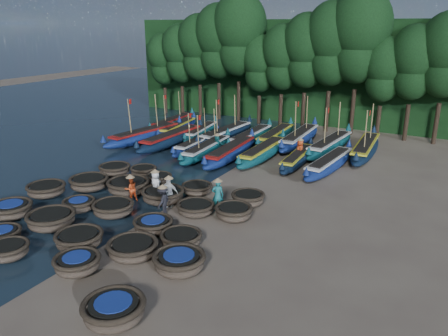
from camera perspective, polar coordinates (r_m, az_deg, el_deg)
The scene contains 63 objects.
ground at distance 25.52m, azimuth -5.07°, elevation -3.82°, with size 120.00×120.00×0.00m, color #7A6C59.
foliage_wall at distance 45.27m, azimuth 11.90°, elevation 12.15°, with size 40.00×3.00×10.00m, color black.
coracle_1 at distance 22.75m, azimuth -27.01°, elevation -7.75°, with size 1.77×1.77×0.63m.
coracle_2 at distance 21.07m, azimuth -26.32°, elevation -9.61°, with size 1.94×1.94×0.70m.
coracle_3 at distance 18.93m, azimuth -18.63°, elevation -11.70°, with size 1.93×1.93×0.74m.
coracle_4 at distance 15.81m, azimuth -14.18°, elevation -17.56°, with size 2.20×2.20×0.82m.
coracle_5 at distance 25.20m, azimuth -26.08°, elevation -4.88°, with size 2.21×2.21×0.80m.
coracle_6 at distance 23.15m, azimuth -21.63°, elevation -6.26°, with size 2.43×2.43×0.83m.
coracle_7 at distance 20.82m, azimuth -18.39°, elevation -8.80°, with size 2.58×2.58×0.75m.
coracle_8 at distance 19.39m, azimuth -11.83°, elevation -10.25°, with size 2.32×2.32×0.78m.
coracle_9 at distance 18.08m, azimuth -5.88°, elevation -12.08°, with size 2.39×2.39×0.81m.
coracle_10 at distance 27.43m, azimuth -22.20°, elevation -2.60°, with size 2.47×2.47×0.76m.
coracle_11 at distance 24.68m, azimuth -18.41°, elevation -4.54°, with size 1.99×1.99×0.68m.
coracle_12 at distance 23.61m, azimuth -14.27°, elevation -5.11°, with size 2.54×2.54×0.75m.
coracle_13 at distance 21.49m, azimuth -9.24°, elevation -7.31°, with size 1.95×1.95×0.66m.
coracle_14 at distance 20.06m, azimuth -5.61°, elevation -9.13°, with size 2.21×2.21×0.65m.
coracle_15 at distance 27.57m, azimuth -17.21°, elevation -1.83°, with size 2.64×2.64×0.83m.
coracle_16 at distance 26.39m, azimuth -12.38°, elevation -2.31°, with size 2.79×2.79×0.84m.
coracle_17 at distance 24.75m, azimuth -7.99°, elevation -3.52°, with size 2.43×2.43×0.80m.
coracle_18 at distance 23.09m, azimuth -3.75°, elevation -5.24°, with size 2.03×2.03×0.66m.
coracle_19 at distance 22.44m, azimuth 1.27°, elevation -5.77°, with size 2.37×2.37×0.76m.
coracle_20 at distance 29.88m, azimuth -14.09°, elevation -0.15°, with size 2.25×2.25×0.70m.
coracle_21 at distance 29.16m, azimuth -10.47°, elevation -0.38°, with size 2.00×2.00×0.68m.
coracle_22 at distance 27.56m, azimuth -8.51°, elevation -1.39°, with size 1.98×1.98×0.67m.
coracle_23 at distance 25.79m, azimuth -3.56°, elevation -2.67°, with size 2.23×2.23×0.63m.
coracle_24 at distance 24.14m, azimuth 3.15°, elevation -3.99°, with size 2.16×2.16×0.76m.
long_boat_1 at distance 37.65m, azimuth -10.25°, elevation 4.27°, with size 2.76×9.15×3.92m.
long_boat_2 at distance 36.17m, azimuth -6.85°, elevation 3.84°, with size 1.69×9.19×1.62m.
long_boat_3 at distance 34.76m, azimuth -3.49°, elevation 3.17°, with size 1.73×7.61×3.24m.
long_boat_4 at distance 33.08m, azimuth -2.28°, elevation 2.47°, with size 1.97×8.14×3.47m.
long_boat_5 at distance 32.23m, azimuth 0.89°, elevation 2.12°, with size 2.06×8.76×1.54m.
long_boat_6 at distance 32.38m, azimuth 5.11°, elevation 2.10°, with size 1.59×8.58×1.51m.
long_boat_7 at distance 31.42m, azimuth 9.59°, elevation 1.24°, with size 1.68×7.34×1.29m.
long_boat_8 at distance 30.55m, azimuth 13.60°, elevation 0.59°, with size 2.15×8.17×1.44m.
long_boat_9 at distance 42.49m, azimuth -6.71°, elevation 5.92°, with size 1.85×7.97×3.39m.
long_boat_10 at distance 40.26m, azimuth -6.06°, elevation 5.23°, with size 2.55×7.72×1.38m.
long_boat_11 at distance 38.83m, azimuth -2.98°, elevation 4.77°, with size 2.45×7.31×1.30m.
long_boat_12 at distance 37.59m, azimuth 0.27°, elevation 4.51°, with size 1.98×8.91×3.79m.
long_boat_13 at distance 36.76m, azimuth 3.52°, elevation 4.09°, with size 1.52×8.39×1.48m.
long_boat_14 at distance 37.27m, azimuth 6.76°, elevation 4.20°, with size 1.83×8.40×1.48m.
long_boat_15 at distance 36.64m, azimuth 9.83°, elevation 3.90°, with size 1.88×9.22×3.92m.
long_boat_16 at distance 35.03m, azimuth 13.69°, elevation 2.95°, with size 2.28×8.93×3.80m.
long_boat_17 at distance 34.71m, azimuth 17.97°, elevation 2.43°, with size 2.08×9.05×3.85m.
fisherman_0 at distance 25.18m, azimuth -8.92°, elevation -2.08°, with size 0.96×0.78×1.89m.
fisherman_1 at distance 23.30m, azimuth -0.83°, elevation -3.39°, with size 0.76×0.68×1.96m.
fisherman_2 at distance 25.12m, azimuth -12.06°, elevation -2.55°, with size 0.86×0.92×1.70m.
fisherman_3 at distance 23.05m, azimuth -7.96°, elevation -4.15°, with size 0.75×1.12×1.81m.
fisherman_4 at distance 23.90m, azimuth -7.18°, elevation -3.06°, with size 1.10×0.65×1.95m.
fisherman_5 at distance 33.66m, azimuth -0.89°, elevation 3.21°, with size 1.49×0.85×1.73m.
fisherman_6 at distance 32.09m, azimuth 9.89°, elevation 2.36°, with size 0.87×0.99×1.90m.
tree_0 at distance 49.36m, azimuth -7.88°, elevation 13.98°, with size 3.68×3.68×8.68m.
tree_1 at distance 47.98m, azimuth -5.63°, elevation 14.75°, with size 4.09×4.09×9.65m.
tree_2 at distance 46.68m, azimuth -3.24°, elevation 15.53°, with size 4.51×4.51×10.63m.
tree_3 at distance 45.47m, azimuth -0.69°, elevation 16.34°, with size 4.92×4.92×11.60m.
tree_4 at distance 44.36m, azimuth 2.01°, elevation 17.15°, with size 5.34×5.34×12.58m.
tree_5 at distance 43.51m, azimuth 4.74°, elevation 13.51°, with size 3.68×3.68×8.68m.
tree_6 at distance 42.56m, azimuth 7.67°, elevation 14.22°, with size 4.09×4.09×9.65m.
tree_7 at distance 41.73m, azimuth 10.75°, elevation 14.92°, with size 4.51×4.51×10.63m.
tree_8 at distance 41.03m, azimuth 13.96°, elevation 15.61°, with size 4.92×4.92×11.60m.
tree_9 at distance 40.45m, azimuth 17.30°, elevation 16.26°, with size 5.34×5.34×12.58m.
tree_10 at distance 40.18m, azimuth 20.19°, elevation 12.09°, with size 3.68×3.68×8.68m.
tree_11 at distance 39.82m, azimuth 23.62°, elevation 12.62°, with size 4.09×4.09×9.65m.
tree_12 at distance 39.61m, azimuth 27.12°, elevation 13.12°, with size 4.51×4.51×10.63m.
Camera 1 is at (13.37, -19.50, 9.61)m, focal length 35.00 mm.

